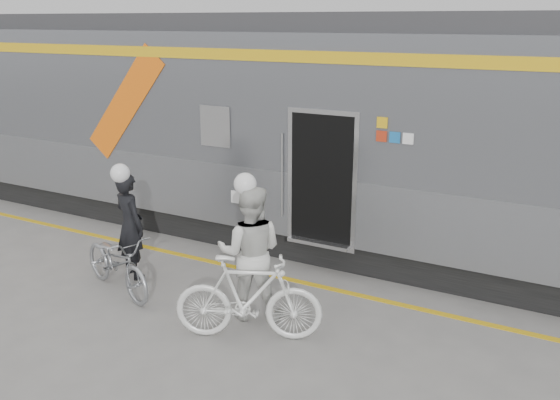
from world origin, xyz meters
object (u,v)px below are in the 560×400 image
Objects in this scene: bicycle_left at (117,262)px; woman at (250,252)px; bicycle_right at (248,298)px; man at (130,226)px.

woman reaches higher than bicycle_left.
bicycle_right is at bearing 94.68° from woman.
bicycle_right is at bearing -177.15° from man.
bicycle_left is 0.95× the size of woman.
woman is at bearing 4.68° from bicycle_right.
man is 0.90× the size of bicycle_right.
man is 2.81m from bicycle_right.
woman is at bearing -166.46° from man.
woman is (2.18, 0.31, 0.47)m from bicycle_left.
woman is (2.38, -0.24, 0.09)m from man.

